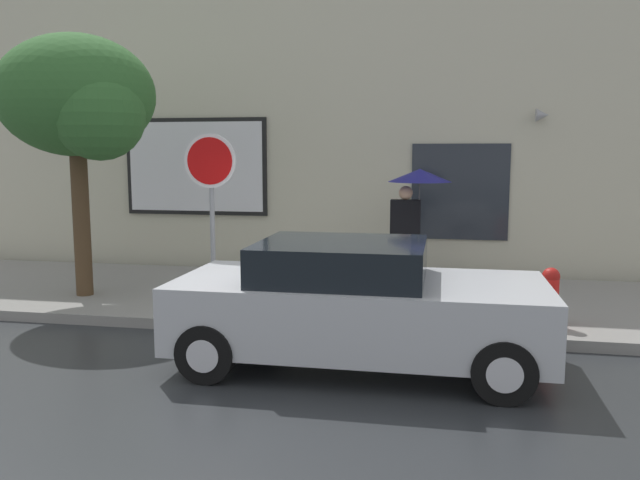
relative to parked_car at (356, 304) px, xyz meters
The scene contains 8 objects.
ground_plane 0.95m from the parked_car, behind, with size 60.00×60.00×0.00m, color #282B2D.
sidewalk 3.10m from the parked_car, 102.00° to the left, with size 20.00×4.00×0.15m, color gray.
building_facade 6.16m from the parked_car, 96.84° to the left, with size 20.00×0.67×7.00m.
parked_car is the anchor object (origin of this frame).
fire_hydrant 2.88m from the parked_car, 34.58° to the left, with size 0.30×0.44×0.78m.
pedestrian_with_umbrella 4.06m from the parked_car, 83.07° to the left, with size 1.07×1.07×2.01m.
street_tree 5.65m from the parked_car, 155.38° to the left, with size 2.51×2.13×4.10m.
stop_sign 3.01m from the parked_car, 146.37° to the left, with size 0.76×0.10×2.55m.
Camera 1 is at (1.57, -7.05, 2.43)m, focal length 35.98 mm.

